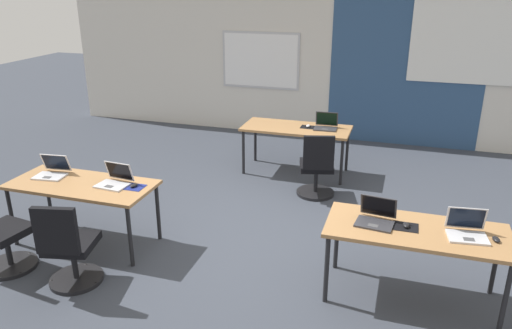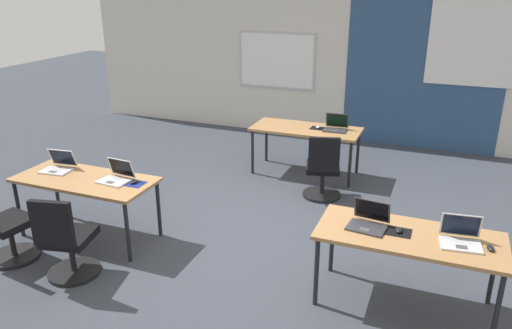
# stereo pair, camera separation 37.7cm
# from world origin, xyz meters

# --- Properties ---
(ground_plane) EXTENTS (24.00, 24.00, 0.00)m
(ground_plane) POSITION_xyz_m (0.00, 0.00, 0.00)
(ground_plane) COLOR #383D47
(back_wall_assembly) EXTENTS (10.00, 0.27, 2.80)m
(back_wall_assembly) POSITION_xyz_m (0.04, 4.20, 1.41)
(back_wall_assembly) COLOR silver
(back_wall_assembly) RESTS_ON ground
(desk_near_left) EXTENTS (1.60, 0.70, 0.72)m
(desk_near_left) POSITION_xyz_m (-1.75, -0.60, 0.66)
(desk_near_left) COLOR #A37547
(desk_near_left) RESTS_ON ground
(desk_near_right) EXTENTS (1.60, 0.70, 0.72)m
(desk_near_right) POSITION_xyz_m (1.75, -0.60, 0.66)
(desk_near_right) COLOR #A37547
(desk_near_right) RESTS_ON ground
(desk_far_center) EXTENTS (1.60, 0.70, 0.72)m
(desk_far_center) POSITION_xyz_m (0.00, 2.20, 0.66)
(desk_far_center) COLOR #A37547
(desk_far_center) RESTS_ON ground
(laptop_near_left_inner) EXTENTS (0.35, 0.32, 0.23)m
(laptop_near_left_inner) POSITION_xyz_m (-1.38, -0.53, 0.77)
(laptop_near_left_inner) COLOR silver
(laptop_near_left_inner) RESTS_ON desk_near_left
(mousepad_near_left_inner) EXTENTS (0.22, 0.19, 0.00)m
(mousepad_near_left_inner) POSITION_xyz_m (-1.14, -0.53, 0.72)
(mousepad_near_left_inner) COLOR navy
(mousepad_near_left_inner) RESTS_ON desk_near_left
(mouse_near_left_inner) EXTENTS (0.08, 0.11, 0.03)m
(mouse_near_left_inner) POSITION_xyz_m (-1.14, -0.53, 0.74)
(mouse_near_left_inner) COLOR black
(mouse_near_left_inner) RESTS_ON mousepad_near_left_inner
(chair_near_left_inner) EXTENTS (0.53, 0.58, 0.92)m
(chair_near_left_inner) POSITION_xyz_m (-1.38, -1.38, 0.38)
(chair_near_left_inner) COLOR black
(chair_near_left_inner) RESTS_ON ground
(laptop_near_right_inner) EXTENTS (0.36, 0.33, 0.23)m
(laptop_near_right_inner) POSITION_xyz_m (1.38, -0.58, 0.77)
(laptop_near_right_inner) COLOR #333338
(laptop_near_right_inner) RESTS_ON desk_near_right
(mousepad_near_right_inner) EXTENTS (0.22, 0.19, 0.00)m
(mousepad_near_right_inner) POSITION_xyz_m (1.65, -0.59, 0.72)
(mousepad_near_right_inner) COLOR black
(mousepad_near_right_inner) RESTS_ON desk_near_right
(mouse_near_right_inner) EXTENTS (0.07, 0.11, 0.03)m
(mouse_near_right_inner) POSITION_xyz_m (1.65, -0.59, 0.74)
(mouse_near_right_inner) COLOR black
(mouse_near_right_inner) RESTS_ON mousepad_near_right_inner
(laptop_far_right) EXTENTS (0.34, 0.30, 0.23)m
(laptop_far_right) POSITION_xyz_m (0.43, 2.26, 0.77)
(laptop_far_right) COLOR #333338
(laptop_far_right) RESTS_ON desk_far_center
(mousepad_far_right) EXTENTS (0.22, 0.19, 0.00)m
(mousepad_far_right) POSITION_xyz_m (0.17, 2.25, 0.72)
(mousepad_far_right) COLOR black
(mousepad_far_right) RESTS_ON desk_far_center
(mouse_far_right) EXTENTS (0.06, 0.10, 0.03)m
(mouse_far_right) POSITION_xyz_m (0.17, 2.25, 0.74)
(mouse_far_right) COLOR silver
(mouse_far_right) RESTS_ON mousepad_far_right
(chair_far_right) EXTENTS (0.54, 0.59, 0.92)m
(chair_far_right) POSITION_xyz_m (0.47, 1.40, 0.38)
(chair_far_right) COLOR black
(chair_far_right) RESTS_ON ground
(laptop_near_right_end) EXTENTS (0.36, 0.32, 0.23)m
(laptop_near_right_end) POSITION_xyz_m (2.16, -0.60, 0.77)
(laptop_near_right_end) COLOR silver
(laptop_near_right_end) RESTS_ON desk_near_right
(mouse_near_right_end) EXTENTS (0.08, 0.11, 0.03)m
(mouse_near_right_end) POSITION_xyz_m (2.39, -0.62, 0.74)
(mouse_near_right_end) COLOR black
(mouse_near_right_end) RESTS_ON desk_near_right
(laptop_near_left_end) EXTENTS (0.36, 0.34, 0.23)m
(laptop_near_left_end) POSITION_xyz_m (-2.20, -0.51, 0.77)
(laptop_near_left_end) COLOR silver
(laptop_near_left_end) RESTS_ON desk_near_left
(chair_near_left_end) EXTENTS (0.52, 0.57, 0.92)m
(chair_near_left_end) POSITION_xyz_m (-2.21, -1.38, 0.38)
(chair_near_left_end) COLOR black
(chair_near_left_end) RESTS_ON ground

